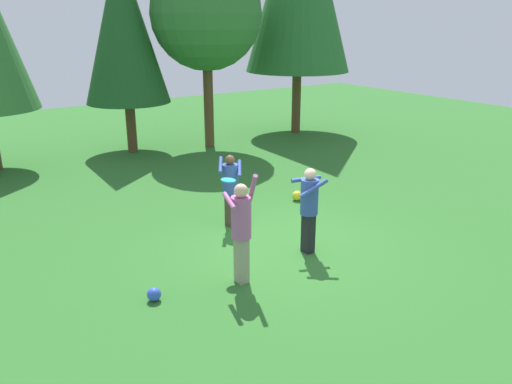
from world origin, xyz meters
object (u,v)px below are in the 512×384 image
Objects in this scene: ball_yellow at (297,196)px; tree_right at (206,14)px; person_thrower at (241,224)px; frisbee at (228,180)px; person_bystander at (309,203)px; person_catcher at (230,185)px; tree_center at (123,26)px; ball_blue at (154,294)px.

tree_right is at bearing 80.85° from ball_yellow.
ball_yellow is 0.04× the size of tree_right.
tree_right is at bearing -9.79° from person_thrower.
tree_right reaches higher than ball_yellow.
tree_right reaches higher than frisbee.
person_bystander is 6.74× the size of ball_yellow.
tree_right is (1.02, 6.31, 4.36)m from ball_yellow.
tree_center is at bearing -152.96° from person_catcher.
person_catcher is 8.32m from tree_right.
person_thrower is 10.54m from tree_center.
person_bystander reaches higher than ball_yellow.
person_catcher is at bearing -115.63° from tree_right.
frisbee is 0.06× the size of tree_center.
person_bystander is at bearing -124.50° from ball_yellow.
person_bystander is at bearing -18.07° from frisbee.
person_bystander reaches higher than ball_blue.
tree_right is (2.72, 8.79, 3.48)m from person_bystander.
person_catcher is 6.35× the size of ball_yellow.
ball_blue is at bearing -109.39° from tree_center.
person_bystander is at bearing 47.14° from person_catcher.
frisbee is at bearing -0.00° from person_thrower.
tree_right is 0.97× the size of tree_center.
person_thrower is at bearing -100.74° from tree_center.
tree_center reaches higher than tree_right.
person_thrower is at bearing -140.99° from ball_yellow.
person_bystander is 10.11m from tree_center.
frisbee is 1.46× the size of ball_yellow.
tree_center is (1.88, 9.92, 3.04)m from person_thrower.
person_bystander is 9.84m from tree_right.
tree_center reaches higher than person_thrower.
person_catcher is 4.34× the size of frisbee.
person_thrower is 1.23× the size of person_catcher.
person_catcher is (1.19, 2.30, -0.13)m from person_thrower.
person_thrower is 4.51m from ball_yellow.
tree_right is (4.21, 8.30, 2.88)m from frisbee.
frisbee reaches higher than person_catcher.
person_bystander is 3.14m from ball_yellow.
person_bystander is (0.53, -2.01, 0.06)m from person_catcher.
tree_right is at bearing 63.10° from frisbee.
ball_blue is (-4.94, -2.51, -0.01)m from ball_yellow.
person_thrower is 10.68m from tree_right.
frisbee is 9.62m from tree_center.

